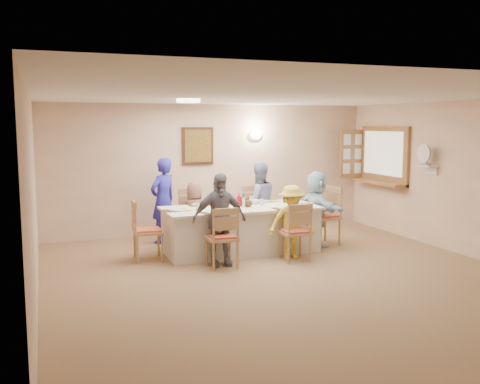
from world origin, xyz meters
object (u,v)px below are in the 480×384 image
object	(u,v)px
chair_right_end	(323,216)
diner_back_right	(259,202)
chair_back_right	(256,213)
chair_front_right	(295,231)
desk_fan	(426,157)
dining_table	(241,229)
serving_hatch	(384,156)
diner_front_right	(291,222)
condiment_ketchup	(239,200)
diner_back_left	(195,214)
chair_back_left	(193,217)
chair_front_left	(222,237)
caregiver	(163,200)
diner_right_end	(317,208)
chair_left_end	(148,230)
diner_front_left	(219,219)

from	to	relation	value
chair_right_end	diner_back_right	size ratio (longest dim) A/B	0.72
chair_back_right	chair_front_right	size ratio (longest dim) A/B	1.08
desk_fan	chair_right_end	xyz separation A→B (m)	(-1.63, 0.65, -1.03)
desk_fan	dining_table	size ratio (longest dim) A/B	0.12
serving_hatch	desk_fan	distance (m)	1.36
diner_back_right	diner_front_right	distance (m)	1.37
condiment_ketchup	chair_front_right	bearing A→B (deg)	-52.71
chair_back_right	diner_back_left	size ratio (longest dim) A/B	0.87
diner_back_right	diner_front_right	world-z (taller)	diner_back_right
desk_fan	chair_back_left	distance (m)	4.18
chair_front_left	diner_front_right	distance (m)	1.21
serving_hatch	chair_back_left	distance (m)	4.01
diner_back_left	caregiver	xyz separation A→B (m)	(-0.45, 0.47, 0.19)
serving_hatch	condiment_ketchup	distance (m)	3.44
condiment_ketchup	serving_hatch	bearing A→B (deg)	11.65
dining_table	caregiver	world-z (taller)	caregiver
diner_back_left	desk_fan	bearing A→B (deg)	172.03
chair_back_left	diner_right_end	xyz separation A→B (m)	(2.02, -0.80, 0.16)
chair_left_end	chair_front_right	bearing A→B (deg)	-107.05
chair_back_left	diner_back_left	world-z (taller)	diner_back_left
diner_right_end	condiment_ketchup	bearing A→B (deg)	88.57
serving_hatch	chair_left_end	world-z (taller)	serving_hatch
serving_hatch	chair_back_right	world-z (taller)	serving_hatch
diner_back_left	condiment_ketchup	bearing A→B (deg)	142.47
chair_right_end	dining_table	bearing A→B (deg)	-97.69
diner_back_right	chair_right_end	bearing A→B (deg)	146.51
chair_front_left	dining_table	bearing A→B (deg)	-125.54
chair_right_end	condiment_ketchup	distance (m)	1.62
diner_right_end	caregiver	distance (m)	2.73
chair_back_left	condiment_ketchup	xyz separation A→B (m)	(0.57, -0.78, 0.38)
chair_back_left	diner_back_right	xyz separation A→B (m)	(1.20, -0.12, 0.22)
serving_hatch	chair_back_left	size ratio (longest dim) A/B	1.51
chair_back_right	condiment_ketchup	world-z (taller)	condiment_ketchup
chair_front_left	diner_front_right	bearing A→B (deg)	-172.95
chair_front_left	diner_front_left	xyz separation A→B (m)	(0.00, 0.12, 0.24)
chair_back_left	diner_right_end	distance (m)	2.18
chair_left_end	diner_back_right	xyz separation A→B (m)	(2.15, 0.68, 0.24)
condiment_ketchup	chair_back_right	bearing A→B (deg)	51.20
desk_fan	chair_back_left	bearing A→B (deg)	159.05
diner_front_left	condiment_ketchup	size ratio (longest dim) A/B	5.99
desk_fan	chair_back_right	xyz separation A→B (m)	(-2.58, 1.45, -1.05)
chair_front_right	diner_front_left	xyz separation A→B (m)	(-1.20, 0.12, 0.24)
chair_front_right	diner_back_right	size ratio (longest dim) A/B	0.64
diner_front_left	caregiver	distance (m)	1.89
chair_front_right	chair_front_left	bearing A→B (deg)	2.05
chair_back_left	diner_back_right	distance (m)	1.23
diner_back_left	dining_table	bearing A→B (deg)	142.80
chair_back_right	diner_front_left	distance (m)	1.92
dining_table	diner_right_end	distance (m)	1.45
diner_right_end	condiment_ketchup	world-z (taller)	diner_right_end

